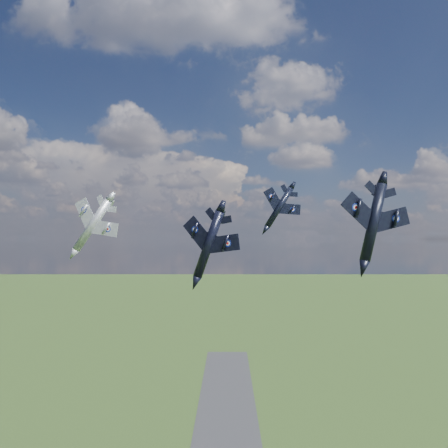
# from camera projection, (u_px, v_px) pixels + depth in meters

# --- Properties ---
(jet_lead_navy) EXTENTS (16.99, 19.20, 7.14)m
(jet_lead_navy) POSITION_uv_depth(u_px,v_px,m) (209.00, 244.00, 72.13)
(jet_lead_navy) COLOR black
(jet_right_navy) EXTENTS (11.48, 14.18, 4.83)m
(jet_right_navy) POSITION_uv_depth(u_px,v_px,m) (373.00, 222.00, 51.05)
(jet_right_navy) COLOR black
(jet_high_navy) EXTENTS (9.31, 12.74, 6.94)m
(jet_high_navy) POSITION_uv_depth(u_px,v_px,m) (279.00, 207.00, 87.37)
(jet_high_navy) COLOR black
(jet_left_silver) EXTENTS (15.03, 18.65, 9.70)m
(jet_left_silver) POSITION_uv_depth(u_px,v_px,m) (92.00, 225.00, 86.19)
(jet_left_silver) COLOR #9FA2AA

